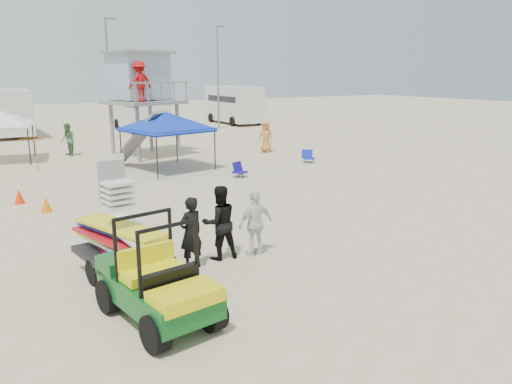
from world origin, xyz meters
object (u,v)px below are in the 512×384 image
man_left (191,233)px  lifeguard_tower (140,80)px  surf_trailer (120,235)px  canopy_blue (166,115)px  utility_cart (157,276)px

man_left → lifeguard_tower: bearing=-118.4°
surf_trailer → man_left: size_ratio=1.66×
surf_trailer → canopy_blue: size_ratio=0.72×
surf_trailer → lifeguard_tower: lifeguard_tower is taller
man_left → canopy_blue: canopy_blue is taller
utility_cart → canopy_blue: bearing=68.5°
surf_trailer → lifeguard_tower: (5.63, 15.76, 3.03)m
man_left → lifeguard_tower: lifeguard_tower is taller
surf_trailer → utility_cart: bearing=-90.1°
lifeguard_tower → canopy_blue: 4.60m
utility_cart → lifeguard_tower: size_ratio=0.49×
utility_cart → surf_trailer: size_ratio=0.95×
man_left → lifeguard_tower: 16.88m
surf_trailer → canopy_blue: canopy_blue is taller
surf_trailer → man_left: bearing=-11.2°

